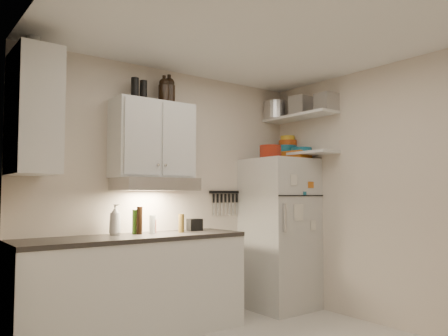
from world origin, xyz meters
TOP-DOWN VIEW (x-y plane):
  - ceiling at (0.00, 0.00)m, footprint 3.20×3.00m
  - back_wall at (0.00, 1.51)m, footprint 3.20×0.02m
  - left_wall at (-1.61, 0.00)m, footprint 0.02×3.00m
  - right_wall at (1.61, 0.00)m, footprint 0.02×3.00m
  - base_cabinet at (-0.55, 1.20)m, footprint 2.10×0.60m
  - countertop at (-0.55, 1.20)m, footprint 2.10×0.62m
  - upper_cabinet at (-0.30, 1.33)m, footprint 0.80×0.33m
  - side_cabinet at (-1.44, 1.20)m, footprint 0.33×0.55m
  - range_hood at (-0.30, 1.27)m, footprint 0.76×0.46m
  - fridge at (1.25, 1.16)m, footprint 0.70×0.68m
  - shelf_hi at (1.45, 1.02)m, footprint 0.30×0.95m
  - shelf_lo at (1.45, 1.02)m, footprint 0.30×0.95m
  - knife_strip at (0.70, 1.49)m, footprint 0.42×0.02m
  - dutch_oven at (1.04, 1.08)m, footprint 0.27×0.27m
  - book_stack at (1.42, 1.05)m, footprint 0.26×0.31m
  - spice_jar at (1.25, 1.17)m, footprint 0.06×0.06m
  - stock_pot at (1.40, 1.37)m, footprint 0.33×0.33m
  - tin_a at (1.48, 1.02)m, footprint 0.25×0.23m
  - tin_b at (1.50, 0.67)m, footprint 0.21×0.21m
  - bowl_teal at (1.49, 1.30)m, footprint 0.28×0.28m
  - bowl_orange at (1.52, 1.29)m, footprint 0.22×0.22m
  - bowl_yellow at (1.52, 1.29)m, footprint 0.17×0.17m
  - plates at (1.44, 0.99)m, footprint 0.30×0.30m
  - growler_a at (-0.18, 1.33)m, footprint 0.11×0.11m
  - growler_b at (-0.10, 1.37)m, footprint 0.16×0.16m
  - thermos_a at (-0.39, 1.36)m, footprint 0.08×0.08m
  - thermos_b at (-0.49, 1.34)m, footprint 0.08×0.08m
  - side_jar at (-1.43, 1.31)m, footprint 0.14×0.14m
  - soap_bottle at (-0.67, 1.36)m, footprint 0.15×0.15m
  - pepper_mill at (-0.04, 1.21)m, footprint 0.07×0.07m
  - oil_bottle at (-0.49, 1.33)m, footprint 0.05×0.05m
  - vinegar_bottle at (-0.46, 1.28)m, footprint 0.07×0.07m
  - clear_bottle at (-0.33, 1.26)m, footprint 0.08×0.08m
  - red_jar at (-0.28, 1.36)m, footprint 0.07×0.07m
  - caddy at (0.18, 1.31)m, footprint 0.15×0.11m

SIDE VIEW (x-z plane):
  - base_cabinet at x=-0.55m, z-range 0.00..0.88m
  - fridge at x=1.25m, z-range 0.00..1.70m
  - countertop at x=-0.55m, z-range 0.88..0.92m
  - caddy at x=0.18m, z-range 0.92..1.04m
  - red_jar at x=-0.28m, z-range 0.92..1.05m
  - clear_bottle at x=-0.33m, z-range 0.92..1.10m
  - pepper_mill at x=-0.04m, z-range 0.92..1.10m
  - oil_bottle at x=-0.49m, z-range 0.92..1.15m
  - vinegar_bottle at x=-0.46m, z-range 0.92..1.18m
  - soap_bottle at x=-0.67m, z-range 0.92..1.24m
  - back_wall at x=0.00m, z-range 0.00..2.60m
  - left_wall at x=-1.61m, z-range 0.00..2.60m
  - right_wall at x=1.61m, z-range 0.00..2.60m
  - knife_strip at x=0.70m, z-range 1.31..1.33m
  - range_hood at x=-0.30m, z-range 1.33..1.45m
  - book_stack at x=1.42m, z-range 1.70..1.80m
  - spice_jar at x=1.25m, z-range 1.70..1.80m
  - shelf_lo at x=1.45m, z-range 1.75..1.77m
  - dutch_oven at x=1.04m, z-range 1.70..1.84m
  - plates at x=1.44m, z-range 1.77..1.83m
  - upper_cabinet at x=-0.30m, z-range 1.45..2.20m
  - bowl_teal at x=1.49m, z-range 1.77..1.89m
  - bowl_orange at x=1.52m, z-range 1.89..1.95m
  - side_cabinet at x=-1.44m, z-range 1.45..2.45m
  - bowl_yellow at x=1.52m, z-range 1.95..2.01m
  - shelf_hi at x=1.45m, z-range 2.19..2.22m
  - thermos_a at x=-0.39m, z-range 2.20..2.41m
  - thermos_b at x=-0.49m, z-range 2.20..2.42m
  - tin_b at x=1.50m, z-range 2.21..2.42m
  - stock_pot at x=1.40m, z-range 2.21..2.43m
  - tin_a at x=1.48m, z-range 2.21..2.44m
  - growler_a at x=-0.18m, z-range 2.20..2.46m
  - growler_b at x=-0.10m, z-range 2.20..2.49m
  - side_jar at x=-1.43m, z-range 2.45..2.61m
  - ceiling at x=0.00m, z-range 2.60..2.62m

